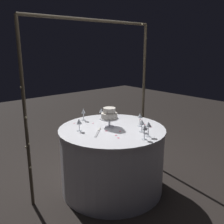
{
  "coord_description": "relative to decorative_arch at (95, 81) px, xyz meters",
  "views": [
    {
      "loc": [
        -1.84,
        -2.11,
        1.71
      ],
      "look_at": [
        0.0,
        0.0,
        0.98
      ],
      "focal_mm": 40.12,
      "sensor_mm": 36.0,
      "label": 1
    }
  ],
  "objects": [
    {
      "name": "ground_plane",
      "position": [
        0.0,
        -0.32,
        -1.31
      ],
      "size": [
        12.0,
        12.0,
        0.0
      ],
      "primitive_type": "plane",
      "color": "black"
    },
    {
      "name": "decorative_arch",
      "position": [
        0.0,
        0.0,
        0.0
      ],
      "size": [
        1.84,
        0.06,
        2.02
      ],
      "color": "#473D2D",
      "rests_on": "ground"
    },
    {
      "name": "main_table",
      "position": [
        0.0,
        -0.32,
        -0.92
      ],
      "size": [
        1.25,
        1.25,
        0.78
      ],
      "color": "white",
      "rests_on": "ground"
    },
    {
      "name": "tiered_cake",
      "position": [
        0.01,
        -0.26,
        -0.37
      ],
      "size": [
        0.22,
        0.22,
        0.23
      ],
      "color": "silver",
      "rests_on": "main_table"
    },
    {
      "name": "wine_glass_0",
      "position": [
        0.11,
        -0.78,
        -0.4
      ],
      "size": [
        0.07,
        0.07,
        0.16
      ],
      "color": "silver",
      "rests_on": "main_table"
    },
    {
      "name": "wine_glass_1",
      "position": [
        0.14,
        0.06,
        -0.42
      ],
      "size": [
        0.06,
        0.06,
        0.15
      ],
      "color": "silver",
      "rests_on": "main_table"
    },
    {
      "name": "wine_glass_2",
      "position": [
        -0.06,
        0.17,
        -0.41
      ],
      "size": [
        0.06,
        0.06,
        0.16
      ],
      "color": "silver",
      "rests_on": "main_table"
    },
    {
      "name": "wine_glass_3",
      "position": [
        0.17,
        -0.63,
        -0.42
      ],
      "size": [
        0.06,
        0.06,
        0.14
      ],
      "color": "silver",
      "rests_on": "main_table"
    },
    {
      "name": "wine_glass_4",
      "position": [
        0.01,
        -0.81,
        -0.41
      ],
      "size": [
        0.06,
        0.06,
        0.16
      ],
      "color": "silver",
      "rests_on": "main_table"
    },
    {
      "name": "wine_glass_5",
      "position": [
        0.3,
        -0.48,
        -0.4
      ],
      "size": [
        0.06,
        0.06,
        0.16
      ],
      "color": "silver",
      "rests_on": "main_table"
    },
    {
      "name": "wine_glass_6",
      "position": [
        -0.35,
        -0.15,
        -0.42
      ],
      "size": [
        0.06,
        0.06,
        0.15
      ],
      "color": "silver",
      "rests_on": "main_table"
    },
    {
      "name": "cake_knife",
      "position": [
        -0.21,
        -0.32,
        -0.52
      ],
      "size": [
        0.23,
        0.21,
        0.01
      ],
      "color": "silver",
      "rests_on": "main_table"
    },
    {
      "name": "rose_petal_0",
      "position": [
        0.39,
        -0.48,
        -0.52
      ],
      "size": [
        0.03,
        0.03,
        0.0
      ],
      "primitive_type": "ellipsoid",
      "rotation": [
        0.0,
        0.0,
        5.11
      ],
      "color": "#EA6B84",
      "rests_on": "main_table"
    },
    {
      "name": "rose_petal_1",
      "position": [
        -0.05,
        -0.02,
        -0.52
      ],
      "size": [
        0.03,
        0.02,
        0.0
      ],
      "primitive_type": "ellipsoid",
      "rotation": [
        0.0,
        0.0,
        6.14
      ],
      "color": "#EA6B84",
      "rests_on": "main_table"
    },
    {
      "name": "rose_petal_2",
      "position": [
        -0.16,
        -0.61,
        -0.52
      ],
      "size": [
        0.03,
        0.04,
        0.0
      ],
      "primitive_type": "ellipsoid",
      "rotation": [
        0.0,
        0.0,
        4.55
      ],
      "color": "#EA6B84",
      "rests_on": "main_table"
    },
    {
      "name": "rose_petal_3",
      "position": [
        0.37,
        -0.6,
        -0.52
      ],
      "size": [
        0.04,
        0.04,
        0.0
      ],
      "primitive_type": "ellipsoid",
      "rotation": [
        0.0,
        0.0,
        2.81
      ],
      "color": "#EA6B84",
      "rests_on": "main_table"
    },
    {
      "name": "rose_petal_4",
      "position": [
        -0.01,
        -0.47,
        -0.52
      ],
      "size": [
        0.04,
        0.04,
        0.0
      ],
      "primitive_type": "ellipsoid",
      "rotation": [
        0.0,
        0.0,
        4.08
      ],
      "color": "#EA6B84",
      "rests_on": "main_table"
    },
    {
      "name": "rose_petal_5",
      "position": [
        0.51,
        -0.3,
        -0.52
      ],
      "size": [
        0.04,
        0.04,
        0.0
      ],
      "primitive_type": "ellipsoid",
      "rotation": [
        0.0,
        0.0,
        3.9
      ],
      "color": "#EA6B84",
      "rests_on": "main_table"
    },
    {
      "name": "rose_petal_6",
      "position": [
        -0.12,
        -0.36,
        -0.52
      ],
      "size": [
        0.04,
        0.04,
        0.0
      ],
      "primitive_type": "ellipsoid",
      "rotation": [
        0.0,
        0.0,
        2.72
      ],
      "color": "#EA6B84",
      "rests_on": "main_table"
    },
    {
      "name": "rose_petal_7",
      "position": [
        -0.23,
        0.13,
        -0.52
      ],
      "size": [
        0.03,
        0.03,
        0.0
      ],
      "primitive_type": "ellipsoid",
      "rotation": [
        0.0,
        0.0,
        5.72
      ],
      "color": "#EA6B84",
      "rests_on": "main_table"
    },
    {
      "name": "rose_petal_8",
      "position": [
        -0.13,
        -0.54,
        -0.52
      ],
      "size": [
        0.04,
        0.03,
        0.0
      ],
      "primitive_type": "ellipsoid",
      "rotation": [
        0.0,
        0.0,
        3.36
      ],
      "color": "#EA6B84",
      "rests_on": "main_table"
    },
    {
      "name": "rose_petal_9",
      "position": [
        0.18,
        0.02,
        -0.52
      ],
      "size": [
        0.03,
        0.02,
        0.0
      ],
      "primitive_type": "ellipsoid",
      "rotation": [
        0.0,
        0.0,
        0.04
      ],
      "color": "#EA6B84",
      "rests_on": "main_table"
    }
  ]
}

